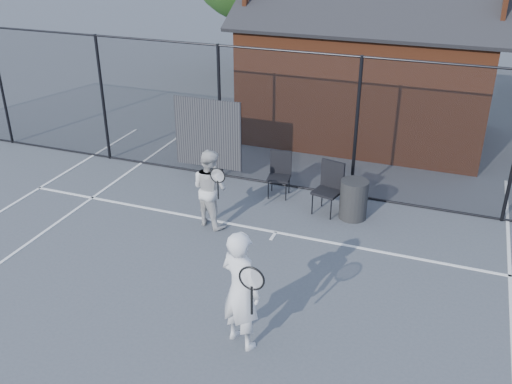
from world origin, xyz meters
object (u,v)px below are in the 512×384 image
(player_front, at_px, (241,290))
(chair_left, at_px, (327,190))
(chair_right, at_px, (279,176))
(clubhouse, at_px, (369,75))
(waste_bin, at_px, (354,199))
(player_back, at_px, (210,188))

(player_front, height_order, chair_left, player_front)
(chair_right, bearing_deg, clubhouse, 70.54)
(clubhouse, bearing_deg, chair_left, -87.84)
(player_front, xyz_separation_m, waste_bin, (0.69, 4.17, -0.50))
(waste_bin, bearing_deg, player_back, -154.08)
(chair_left, bearing_deg, player_front, -78.81)
(player_back, bearing_deg, player_front, -58.38)
(player_front, relative_size, waste_bin, 2.24)
(clubhouse, relative_size, waste_bin, 8.20)
(player_back, bearing_deg, waste_bin, 25.92)
(player_back, relative_size, waste_bin, 1.93)
(chair_left, bearing_deg, waste_bin, 13.28)
(clubhouse, height_order, waste_bin, clubhouse)
(chair_right, bearing_deg, player_back, -124.88)
(player_back, bearing_deg, chair_right, 62.67)
(player_front, height_order, chair_right, player_front)
(player_back, height_order, waste_bin, player_back)
(chair_left, distance_m, waste_bin, 0.55)
(player_front, relative_size, chair_right, 1.89)
(chair_right, relative_size, waste_bin, 1.19)
(chair_left, height_order, chair_right, chair_left)
(chair_right, xyz_separation_m, waste_bin, (1.67, -0.40, -0.08))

